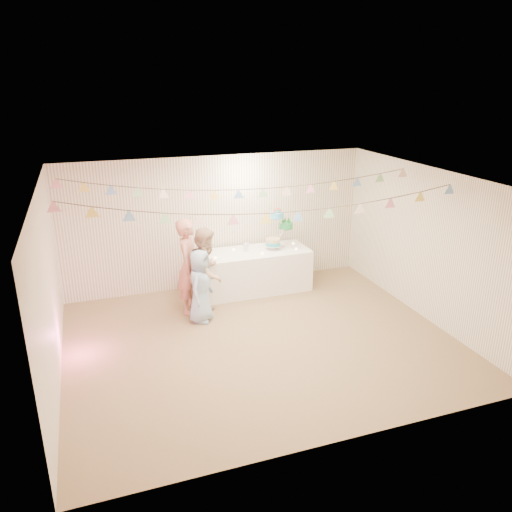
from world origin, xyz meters
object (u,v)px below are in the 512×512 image
object	(u,v)px
table	(253,271)
person_child	(201,286)
cake_stand	(279,232)
person_adult_b	(207,272)
person_adult_a	(189,266)

from	to	relation	value
table	person_child	world-z (taller)	person_child
cake_stand	person_adult_b	xyz separation A→B (m)	(-1.66, -0.81, -0.33)
table	person_child	bearing A→B (deg)	-143.32
person_adult_a	person_child	bearing A→B (deg)	-142.22
table	person_adult_b	distance (m)	1.40
person_adult_b	person_adult_a	bearing A→B (deg)	81.03
person_adult_a	person_child	size ratio (longest dim) A/B	1.34
cake_stand	person_adult_a	distance (m)	2.02
table	person_child	size ratio (longest dim) A/B	1.68
table	person_child	xyz separation A→B (m)	(-1.27, -0.95, 0.24)
person_adult_a	person_child	distance (m)	0.49
person_adult_b	person_child	xyz separation A→B (m)	(-0.16, -0.19, -0.15)
table	cake_stand	world-z (taller)	cake_stand
person_adult_b	table	bearing A→B (deg)	-22.86
person_child	table	bearing A→B (deg)	-18.42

